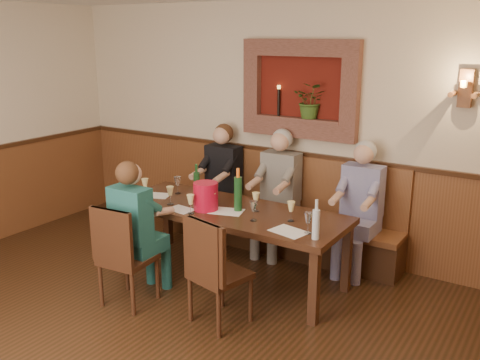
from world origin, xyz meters
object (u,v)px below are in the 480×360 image
(person_bench_mid, at_px, (277,204))
(wine_bottle_green_b, at_px, (197,184))
(person_bench_left, at_px, (220,193))
(chair_near_right, at_px, (219,292))
(spittoon_bucket, at_px, (206,196))
(dining_table, at_px, (229,216))
(person_chair_front, at_px, (139,242))
(water_bottle, at_px, (316,223))
(wine_bottle_green_a, at_px, (238,193))
(bench, at_px, (274,221))
(person_bench_right, at_px, (358,220))
(chair_near_left, at_px, (128,275))

(person_bench_mid, distance_m, wine_bottle_green_b, 0.97)
(person_bench_left, height_order, wine_bottle_green_b, person_bench_left)
(chair_near_right, xyz_separation_m, spittoon_bucket, (-0.59, 0.63, 0.60))
(dining_table, height_order, person_chair_front, person_chair_front)
(person_bench_left, height_order, water_bottle, person_bench_left)
(dining_table, distance_m, water_bottle, 1.13)
(person_bench_mid, xyz_separation_m, water_bottle, (0.99, -1.11, 0.30))
(wine_bottle_green_b, bearing_deg, water_bottle, -14.23)
(water_bottle, bearing_deg, wine_bottle_green_a, 164.11)
(wine_bottle_green_a, bearing_deg, spittoon_bucket, -153.75)
(bench, xyz_separation_m, person_bench_mid, (0.08, -0.11, 0.26))
(wine_bottle_green_b, xyz_separation_m, water_bottle, (1.56, -0.40, -0.01))
(person_bench_right, relative_size, person_chair_front, 1.04)
(chair_near_right, relative_size, water_bottle, 2.80)
(person_bench_left, distance_m, spittoon_bucket, 1.15)
(spittoon_bucket, distance_m, wine_bottle_green_a, 0.32)
(dining_table, bearing_deg, person_bench_right, 38.83)
(spittoon_bucket, xyz_separation_m, wine_bottle_green_b, (-0.31, 0.26, 0.01))
(wine_bottle_green_a, bearing_deg, bench, 96.69)
(dining_table, relative_size, chair_near_left, 2.47)
(person_bench_mid, height_order, person_bench_right, person_bench_mid)
(bench, distance_m, person_bench_mid, 0.30)
(person_bench_left, distance_m, water_bottle, 2.11)
(chair_near_left, xyz_separation_m, chair_near_right, (0.90, 0.17, 0.00))
(person_bench_left, xyz_separation_m, person_bench_mid, (0.78, -0.00, 0.01))
(dining_table, bearing_deg, wine_bottle_green_a, -1.51)
(person_chair_front, bearing_deg, wine_bottle_green_a, 51.99)
(bench, xyz_separation_m, person_chair_front, (-0.50, -1.72, 0.23))
(bench, bearing_deg, person_bench_right, -5.75)
(bench, height_order, spittoon_bucket, bench)
(dining_table, xyz_separation_m, person_bench_mid, (0.08, 0.84, -0.09))
(wine_bottle_green_a, xyz_separation_m, water_bottle, (0.96, -0.27, -0.04))
(spittoon_bucket, bearing_deg, water_bottle, -6.00)
(bench, relative_size, chair_near_right, 3.06)
(dining_table, height_order, bench, bench)
(spittoon_bucket, distance_m, water_bottle, 1.25)
(water_bottle, bearing_deg, chair_near_right, -142.68)
(person_bench_mid, bearing_deg, water_bottle, -48.49)
(person_bench_left, relative_size, spittoon_bucket, 5.10)
(chair_near_left, xyz_separation_m, wine_bottle_green_a, (0.61, 0.95, 0.65))
(wine_bottle_green_a, bearing_deg, person_bench_left, 133.80)
(person_bench_right, height_order, water_bottle, person_bench_right)
(person_bench_right, relative_size, wine_bottle_green_b, 3.79)
(person_bench_left, distance_m, person_chair_front, 1.63)
(water_bottle, bearing_deg, wine_bottle_green_b, 165.77)
(person_chair_front, bearing_deg, dining_table, 57.53)
(chair_near_left, bearing_deg, person_bench_right, 44.46)
(chair_near_left, bearing_deg, person_bench_left, 91.52)
(chair_near_right, distance_m, spittoon_bucket, 1.05)
(water_bottle, bearing_deg, dining_table, 165.54)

